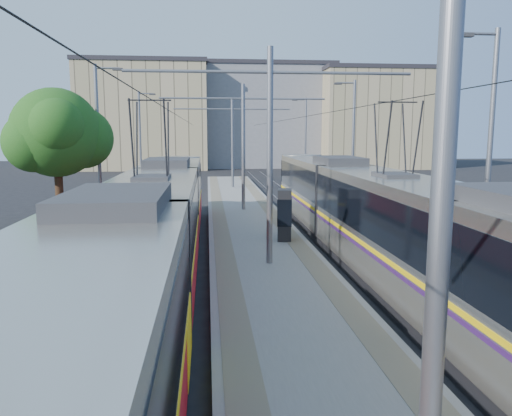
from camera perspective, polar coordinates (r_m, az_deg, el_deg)
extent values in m
plane|color=black|center=(9.53, 7.88, -20.31)|extent=(160.00, 160.00, 0.00)
cube|color=gray|center=(25.58, -0.95, -1.47)|extent=(4.00, 50.00, 0.30)
cube|color=gray|center=(25.48, -4.21, -1.18)|extent=(0.70, 50.00, 0.01)
cube|color=gray|center=(25.71, 2.27, -1.08)|extent=(0.70, 50.00, 0.01)
cube|color=gray|center=(25.62, -10.63, -1.91)|extent=(0.07, 70.00, 0.03)
cube|color=gray|center=(25.53, -7.42, -1.87)|extent=(0.07, 70.00, 0.03)
cube|color=gray|center=(25.99, 5.40, -1.65)|extent=(0.07, 70.00, 0.03)
cube|color=gray|center=(26.30, 8.47, -1.59)|extent=(0.07, 70.00, 0.03)
cube|color=black|center=(15.10, -11.45, -8.53)|extent=(2.30, 27.90, 0.40)
cube|color=#B9B5AA|center=(14.71, -11.64, -2.37)|extent=(2.40, 26.30, 2.90)
cube|color=black|center=(14.63, -11.70, -0.45)|extent=(2.43, 26.30, 1.30)
cube|color=#E9B20C|center=(14.79, -11.59, -3.89)|extent=(2.43, 26.30, 0.12)
cube|color=red|center=(14.90, -11.54, -5.77)|extent=(2.42, 26.30, 1.10)
cube|color=#2D2D30|center=(14.50, -11.83, 3.85)|extent=(1.68, 3.00, 0.30)
cube|color=black|center=(16.18, 15.12, -7.50)|extent=(2.30, 31.55, 0.40)
cube|color=#A8A49A|center=(15.82, 15.35, -1.74)|extent=(2.40, 29.95, 2.90)
cube|color=black|center=(15.74, 15.42, 0.05)|extent=(2.43, 29.95, 1.30)
cube|color=#E3B90B|center=(15.89, 15.29, -3.16)|extent=(2.43, 29.95, 0.12)
cube|color=#33154B|center=(15.92, 15.27, -3.69)|extent=(2.43, 29.95, 0.10)
cube|color=#2D2D30|center=(15.62, 15.58, 4.04)|extent=(1.68, 3.00, 0.30)
cylinder|color=slate|center=(4.65, 20.34, -1.71)|extent=(0.20, 0.20, 7.00)
cylinder|color=slate|center=(16.25, 1.59, 5.75)|extent=(0.20, 0.20, 7.00)
cylinder|color=slate|center=(16.35, 1.63, 15.24)|extent=(9.20, 0.10, 0.10)
cylinder|color=slate|center=(28.19, -1.47, 6.92)|extent=(0.20, 0.20, 7.00)
cylinder|color=slate|center=(28.25, -1.49, 12.40)|extent=(9.20, 0.10, 0.10)
cylinder|color=slate|center=(40.17, -2.71, 7.38)|extent=(0.20, 0.20, 7.00)
cylinder|color=slate|center=(40.21, -2.74, 11.23)|extent=(9.20, 0.10, 0.10)
cylinder|color=black|center=(25.18, -9.32, 10.60)|extent=(0.02, 70.00, 0.02)
cylinder|color=black|center=(25.75, 7.17, 10.60)|extent=(0.02, 70.00, 0.02)
cylinder|color=slate|center=(26.68, -17.55, 6.87)|extent=(0.18, 0.18, 8.00)
cube|color=#2D2D30|center=(26.66, -15.53, 15.03)|extent=(0.50, 0.22, 0.12)
cylinder|color=slate|center=(42.47, -13.10, 7.50)|extent=(0.18, 0.18, 8.00)
cube|color=#2D2D30|center=(42.45, -11.76, 12.61)|extent=(0.50, 0.22, 0.12)
cylinder|color=slate|center=(18.72, 25.15, 5.93)|extent=(0.18, 0.18, 8.00)
cube|color=#2D2D30|center=(18.45, 22.83, 17.75)|extent=(0.50, 0.22, 0.12)
cylinder|color=slate|center=(33.50, 11.03, 7.36)|extent=(0.18, 0.18, 8.00)
cube|color=#2D2D30|center=(33.35, 9.36, 13.85)|extent=(0.50, 0.22, 0.12)
cylinder|color=slate|center=(49.05, 5.67, 7.79)|extent=(0.18, 0.18, 8.00)
cube|color=#2D2D30|center=(48.94, 4.45, 12.19)|extent=(0.50, 0.22, 0.12)
cube|color=black|center=(20.15, 3.30, -0.78)|extent=(0.69, 0.98, 2.07)
cube|color=black|center=(20.13, 3.30, -0.40)|extent=(0.73, 1.02, 1.08)
cylinder|color=#382314|center=(25.78, -21.51, 0.81)|extent=(0.38, 0.38, 2.79)
sphere|color=#123F12|center=(25.59, -21.90, 7.99)|extent=(4.19, 4.19, 4.19)
sphere|color=#123F12|center=(26.00, -19.21, 7.55)|extent=(2.96, 2.96, 2.96)
cube|color=tan|center=(68.60, -12.44, 10.00)|extent=(16.00, 12.00, 13.21)
cube|color=#262328|center=(69.15, -12.63, 15.68)|extent=(16.32, 12.24, 0.50)
cube|color=gray|center=(72.59, 0.79, 10.19)|extent=(18.00, 14.00, 13.43)
cube|color=#262328|center=(73.12, 0.80, 15.65)|extent=(18.36, 14.28, 0.50)
cube|color=tan|center=(69.70, 13.03, 9.69)|extent=(14.00, 10.00, 12.57)
cube|color=#262328|center=(70.17, 13.22, 15.03)|extent=(14.28, 10.20, 0.50)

